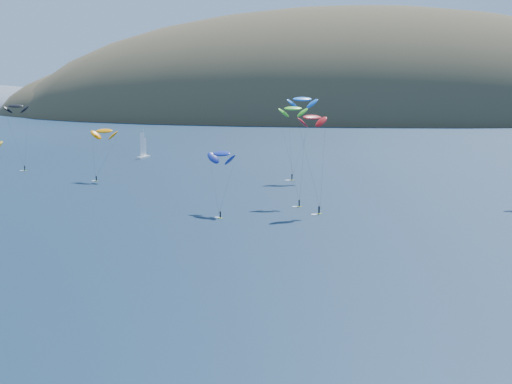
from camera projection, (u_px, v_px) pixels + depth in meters
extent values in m
ellipsoid|color=#3D3526|center=(353.00, 130.00, 617.64)|extent=(600.00, 300.00, 210.00)
ellipsoid|color=#3D3526|center=(180.00, 121.00, 664.65)|extent=(340.00, 240.00, 120.00)
ellipsoid|color=slate|center=(33.00, 109.00, 814.48)|extent=(240.00, 180.00, 44.00)
cube|color=white|center=(143.00, 157.00, 289.28)|extent=(3.87, 8.54, 0.99)
cylinder|color=white|center=(143.00, 143.00, 288.91)|extent=(0.15, 0.15, 11.57)
cube|color=#DEFF1C|center=(96.00, 181.00, 225.39)|extent=(1.41, 0.68, 0.07)
cylinder|color=black|center=(96.00, 178.00, 225.26)|extent=(0.32, 0.32, 1.45)
sphere|color=#8C6047|center=(96.00, 176.00, 225.13)|extent=(0.24, 0.24, 0.24)
ellipsoid|color=#FF8F01|center=(104.00, 131.00, 226.67)|extent=(9.70, 6.07, 5.02)
cube|color=#DEFF1C|center=(299.00, 207.00, 180.42)|extent=(1.46, 0.67, 0.08)
cylinder|color=black|center=(299.00, 203.00, 180.28)|extent=(0.33, 0.33, 1.51)
sphere|color=#8C6047|center=(299.00, 200.00, 180.15)|extent=(0.25, 0.25, 0.25)
ellipsoid|color=#4ED22B|center=(293.00, 108.00, 184.73)|extent=(7.65, 4.62, 3.99)
cube|color=#DEFF1C|center=(292.00, 180.00, 227.10)|extent=(1.69, 0.82, 0.09)
cylinder|color=black|center=(292.00, 177.00, 226.94)|extent=(0.38, 0.38, 1.74)
sphere|color=#8C6047|center=(292.00, 174.00, 226.78)|extent=(0.29, 0.29, 0.29)
ellipsoid|color=blue|center=(302.00, 99.00, 226.73)|extent=(10.10, 6.33, 5.23)
cube|color=#DEFF1C|center=(319.00, 214.00, 170.59)|extent=(1.53, 1.36, 0.09)
cylinder|color=black|center=(319.00, 210.00, 170.43)|extent=(0.37, 0.37, 1.71)
sphere|color=#8C6047|center=(319.00, 206.00, 170.28)|extent=(0.29, 0.29, 0.29)
ellipsoid|color=red|center=(312.00, 117.00, 171.20)|extent=(8.47, 7.82, 4.41)
cube|color=#DEFF1C|center=(220.00, 218.00, 165.69)|extent=(1.27, 1.09, 0.07)
cylinder|color=black|center=(220.00, 214.00, 165.56)|extent=(0.31, 0.31, 1.40)
sphere|color=#8C6047|center=(220.00, 211.00, 165.43)|extent=(0.23, 0.23, 0.23)
ellipsoid|color=navy|center=(222.00, 153.00, 172.70)|extent=(9.15, 8.27, 4.74)
cube|color=#DEFF1C|center=(25.00, 171.00, 250.68)|extent=(1.47, 0.90, 0.08)
cylinder|color=black|center=(25.00, 168.00, 250.54)|extent=(0.33, 0.33, 1.52)
sphere|color=#8C6047|center=(25.00, 166.00, 250.40)|extent=(0.25, 0.25, 0.25)
ellipsoid|color=black|center=(16.00, 106.00, 252.14)|extent=(8.95, 6.51, 4.53)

